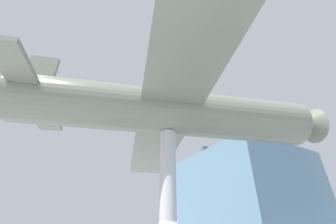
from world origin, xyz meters
The scene contains 3 objects.
glass_pavilion_left centered at (-9.68, 14.58, 4.89)m, with size 11.37×10.52×10.36m.
support_pylon_central centered at (0.00, 0.00, 2.81)m, with size 0.57×0.57×5.62m.
suspended_airplane centered at (0.05, 0.14, 6.55)m, with size 17.37×13.11×2.97m.
Camera 1 is at (6.80, -3.98, 1.89)m, focal length 24.00 mm.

